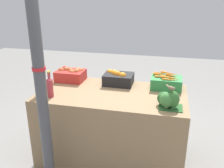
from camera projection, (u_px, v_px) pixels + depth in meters
ground_plane at (112, 155)px, 3.00m from camera, size 10.00×10.00×0.00m
market_table at (112, 125)px, 2.86m from camera, size 1.60×0.84×0.81m
support_pole at (40, 81)px, 2.14m from camera, size 0.11×0.11×2.25m
apple_crate at (71, 74)px, 3.06m from camera, size 0.34×0.26×0.16m
orange_crate at (118, 78)px, 2.94m from camera, size 0.34×0.26×0.17m
carrot_crate at (166, 82)px, 2.82m from camera, size 0.34×0.27×0.17m
broccoli_pile at (169, 100)px, 2.34m from camera, size 0.24×0.21×0.18m
juice_bottle_amber at (40, 85)px, 2.60m from camera, size 0.07×0.07×0.27m
juice_bottle_ruby at (50, 86)px, 2.57m from camera, size 0.07×0.07×0.28m
sparrow_bird at (171, 88)px, 2.29m from camera, size 0.09×0.12×0.05m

